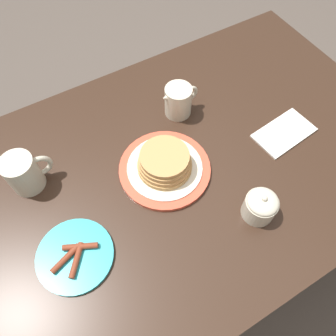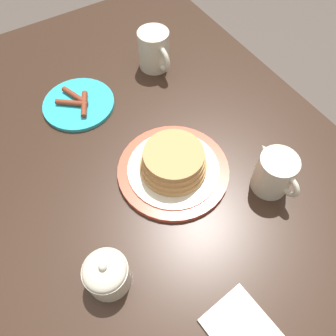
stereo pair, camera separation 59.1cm
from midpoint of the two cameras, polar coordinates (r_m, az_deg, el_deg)
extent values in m
plane|color=#51473F|center=(1.47, -7.93, -21.69)|extent=(8.00, 8.00, 0.00)
cube|color=#332116|center=(0.77, -14.61, -12.30)|extent=(1.41, 0.83, 0.03)
cube|color=#332116|center=(1.40, 7.70, 7.59)|extent=(0.07, 0.07, 0.72)
cylinder|color=#DB5138|center=(0.75, -15.62, -11.58)|extent=(0.25, 0.25, 0.01)
cylinder|color=beige|center=(0.74, -15.76, -11.37)|extent=(0.20, 0.20, 0.00)
cylinder|color=tan|center=(0.73, -15.93, -11.13)|extent=(0.14, 0.14, 0.01)
cylinder|color=tan|center=(0.72, -16.20, -10.73)|extent=(0.14, 0.14, 0.01)
cylinder|color=tan|center=(0.71, -16.48, -10.32)|extent=(0.13, 0.13, 0.01)
cylinder|color=tan|center=(0.69, -16.77, -9.90)|extent=(0.13, 0.13, 0.01)
cylinder|color=#2DADBC|center=(0.79, -34.61, -26.27)|extent=(0.18, 0.18, 0.01)
cylinder|color=brown|center=(0.79, -36.45, -26.50)|extent=(0.08, 0.04, 0.01)
cylinder|color=brown|center=(0.78, -33.82, -25.11)|extent=(0.08, 0.05, 0.01)
cylinder|color=brown|center=(0.78, -34.87, -27.27)|extent=(0.06, 0.07, 0.01)
cylinder|color=beige|center=(0.86, -40.54, -10.79)|extent=(0.08, 0.08, 0.10)
torus|color=beige|center=(0.85, -38.18, -9.78)|extent=(0.07, 0.01, 0.07)
cylinder|color=brown|center=(0.83, -42.25, -9.62)|extent=(0.07, 0.07, 0.00)
cylinder|color=beige|center=(0.79, -11.58, 3.36)|extent=(0.08, 0.08, 0.09)
cone|color=beige|center=(0.76, -14.41, 3.67)|extent=(0.04, 0.04, 0.04)
torus|color=beige|center=(0.79, -9.13, 4.96)|extent=(0.05, 0.01, 0.05)
cylinder|color=beige|center=(0.67, 3.09, -21.39)|extent=(0.08, 0.08, 0.06)
ellipsoid|color=beige|center=(0.64, 3.24, -20.88)|extent=(0.08, 0.08, 0.03)
sphere|color=beige|center=(0.62, 3.31, -20.62)|extent=(0.01, 0.01, 0.01)
cube|color=silver|center=(0.79, 10.77, -3.35)|extent=(0.18, 0.12, 0.01)
camera|label=1|loc=(0.30, -132.39, -30.09)|focal=35.00mm
camera|label=2|loc=(0.30, 47.61, 30.09)|focal=35.00mm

